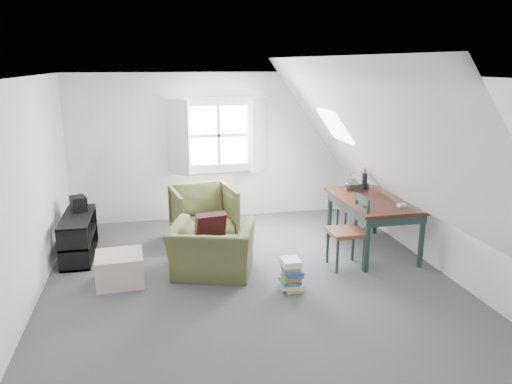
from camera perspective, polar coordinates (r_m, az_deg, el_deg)
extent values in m
plane|color=#49494D|center=(6.38, -0.70, -10.01)|extent=(5.50, 5.50, 0.00)
plane|color=white|center=(5.80, -0.78, 13.06)|extent=(5.50, 5.50, 0.00)
plane|color=white|center=(8.63, -4.32, 5.19)|extent=(5.00, 0.00, 5.00)
plane|color=white|center=(3.44, 8.34, -9.65)|extent=(5.00, 0.00, 5.00)
plane|color=white|center=(6.02, -24.79, -0.28)|extent=(0.00, 5.50, 5.50)
plane|color=white|center=(6.89, 20.12, 1.93)|extent=(0.00, 5.50, 5.50)
plane|color=white|center=(5.77, -16.10, 5.25)|extent=(3.19, 5.50, 4.48)
plane|color=white|center=(6.35, 13.19, 6.24)|extent=(3.19, 5.50, 4.48)
cube|color=white|center=(8.58, -4.33, 6.48)|extent=(1.30, 0.04, 1.30)
cube|color=white|center=(8.36, -8.83, 6.14)|extent=(0.35, 0.35, 1.25)
cube|color=white|center=(8.54, 0.38, 6.49)|extent=(0.35, 0.35, 1.25)
cube|color=white|center=(8.57, -4.32, 6.47)|extent=(1.00, 0.02, 1.00)
cube|color=white|center=(8.55, -4.30, 6.45)|extent=(1.08, 0.04, 0.05)
cube|color=white|center=(8.55, -4.30, 6.45)|extent=(0.05, 0.04, 1.08)
cube|color=white|center=(7.54, 9.01, 7.49)|extent=(0.35, 0.75, 0.47)
imported|color=#494C26|center=(6.57, -4.96, -9.31)|extent=(1.25, 1.16, 0.67)
imported|color=#494C26|center=(7.78, -5.95, -5.44)|extent=(1.02, 1.04, 0.84)
cube|color=#380F12|center=(6.49, -5.24, -3.99)|extent=(0.42, 0.29, 0.40)
cube|color=#C2AC97|center=(6.45, -15.30, -8.45)|extent=(0.59, 0.59, 0.37)
cube|color=black|center=(7.27, 13.27, -0.90)|extent=(0.94, 1.56, 0.04)
cube|color=#1F342E|center=(7.29, 13.23, -1.53)|extent=(0.83, 1.46, 0.13)
cylinder|color=#1F342E|center=(6.63, 12.58, -5.93)|extent=(0.07, 0.07, 0.74)
cylinder|color=#1F342E|center=(6.98, 18.39, -5.30)|extent=(0.07, 0.07, 0.74)
cylinder|color=#1F342E|center=(7.85, 8.41, -2.49)|extent=(0.07, 0.07, 0.74)
cylinder|color=#1F342E|center=(8.14, 13.51, -2.11)|extent=(0.07, 0.07, 0.74)
sphere|color=silver|center=(7.58, 10.87, 0.85)|extent=(0.19, 0.19, 0.19)
cylinder|color=silver|center=(7.55, 10.92, 1.76)|extent=(0.06, 0.06, 0.11)
cylinder|color=black|center=(7.76, 12.30, 1.22)|extent=(0.08, 0.08, 0.25)
cylinder|color=#3F2D1E|center=(7.70, 12.41, 3.18)|extent=(0.03, 0.05, 0.44)
cylinder|color=#3F2D1E|center=(7.72, 12.48, 3.20)|extent=(0.04, 0.06, 0.44)
cylinder|color=#3F2D1E|center=(7.69, 12.37, 3.17)|extent=(0.05, 0.07, 0.44)
imported|color=black|center=(6.90, 12.44, -1.51)|extent=(0.09, 0.09, 0.09)
cube|color=white|center=(6.96, 16.33, -1.46)|extent=(0.11, 0.08, 0.04)
cube|color=brown|center=(7.98, 10.88, -1.80)|extent=(0.41, 0.41, 0.05)
cylinder|color=#1F342E|center=(8.26, 11.43, -2.93)|extent=(0.04, 0.04, 0.42)
cylinder|color=#1F342E|center=(7.97, 12.36, -3.63)|extent=(0.04, 0.04, 0.42)
cylinder|color=#1F342E|center=(8.13, 9.28, -3.10)|extent=(0.04, 0.04, 0.42)
cylinder|color=#1F342E|center=(7.84, 10.15, -3.81)|extent=(0.04, 0.04, 0.42)
cylinder|color=#1F342E|center=(7.83, 12.59, -0.59)|extent=(0.04, 0.04, 0.44)
cylinder|color=#1F342E|center=(7.70, 10.35, -0.73)|extent=(0.04, 0.04, 0.44)
cube|color=#1F342E|center=(7.72, 11.55, 0.60)|extent=(0.33, 0.03, 0.08)
cube|color=#1F342E|center=(7.75, 11.50, -0.31)|extent=(0.33, 0.03, 0.06)
cube|color=brown|center=(6.70, 10.28, -4.52)|extent=(0.45, 0.45, 0.05)
cylinder|color=#1F342E|center=(6.89, 8.18, -6.16)|extent=(0.04, 0.04, 0.47)
cylinder|color=#1F342E|center=(7.02, 11.02, -5.89)|extent=(0.04, 0.04, 0.47)
cylinder|color=#1F342E|center=(6.57, 9.28, -7.26)|extent=(0.04, 0.04, 0.47)
cylinder|color=#1F342E|center=(6.70, 12.24, -6.94)|extent=(0.04, 0.04, 0.47)
cylinder|color=#1F342E|center=(6.87, 11.39, -2.02)|extent=(0.04, 0.04, 0.49)
cylinder|color=#1F342E|center=(6.55, 12.64, -2.91)|extent=(0.04, 0.04, 0.49)
cube|color=#1F342E|center=(6.65, 12.09, -0.85)|extent=(0.03, 0.37, 0.09)
cube|color=#1F342E|center=(6.69, 12.02, -2.01)|extent=(0.03, 0.37, 0.06)
cube|color=black|center=(7.53, -19.42, -6.79)|extent=(0.39, 1.17, 0.03)
cube|color=black|center=(7.44, -19.60, -4.80)|extent=(0.39, 1.17, 0.03)
cube|color=black|center=(7.35, -19.79, -2.65)|extent=(0.39, 1.17, 0.03)
cube|color=black|center=(6.91, -20.18, -6.34)|extent=(0.39, 0.03, 0.58)
cube|color=black|center=(7.98, -19.10, -3.46)|extent=(0.39, 0.03, 0.58)
cube|color=#264C99|center=(7.18, -19.82, -6.97)|extent=(0.18, 0.19, 0.21)
cube|color=red|center=(7.59, -19.40, -5.77)|extent=(0.18, 0.23, 0.21)
cube|color=white|center=(7.22, -19.87, -4.42)|extent=(0.18, 0.21, 0.19)
cube|color=black|center=(7.56, -19.63, -1.31)|extent=(0.28, 0.33, 0.22)
cube|color=#B29933|center=(6.14, 4.19, -10.89)|extent=(0.20, 0.27, 0.03)
cube|color=white|center=(6.13, 3.90, -10.58)|extent=(0.26, 0.29, 0.03)
cube|color=white|center=(6.11, 4.29, -10.34)|extent=(0.22, 0.29, 0.03)
cube|color=#337F4C|center=(6.09, 3.83, -10.11)|extent=(0.22, 0.27, 0.03)
cube|color=#264C99|center=(6.07, 4.09, -9.96)|extent=(0.24, 0.30, 0.02)
cube|color=#B29933|center=(6.08, 4.03, -9.67)|extent=(0.20, 0.27, 0.02)
cube|color=#B29933|center=(6.08, 4.04, -9.35)|extent=(0.23, 0.29, 0.03)
cube|color=#264C99|center=(6.04, 4.37, -9.17)|extent=(0.24, 0.30, 0.04)
cube|color=#264C99|center=(6.02, 4.19, -8.90)|extent=(0.24, 0.29, 0.03)
cube|color=#B29933|center=(6.05, 4.00, -8.43)|extent=(0.22, 0.27, 0.03)
cube|color=white|center=(6.03, 3.93, -8.15)|extent=(0.22, 0.25, 0.04)
cube|color=white|center=(6.02, 3.97, -7.81)|extent=(0.22, 0.26, 0.03)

